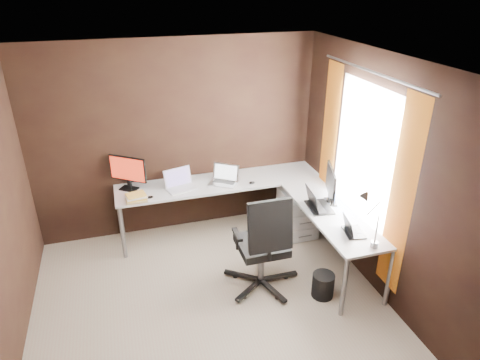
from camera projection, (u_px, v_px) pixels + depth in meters
name	position (u px, v px, depth m)	size (l,w,h in m)	color
room	(244.00, 195.00, 4.00)	(3.60, 3.60, 2.50)	tan
desk	(259.00, 197.00, 5.23)	(2.65, 2.25, 0.73)	silver
drawer_pedestal	(298.00, 213.00, 5.64)	(0.42, 0.50, 0.60)	silver
monitor_left	(128.00, 171.00, 5.22)	(0.41, 0.31, 0.43)	black
monitor_right	(331.00, 184.00, 4.90)	(0.21, 0.50, 0.43)	black
laptop_white	(180.00, 184.00, 5.32)	(0.41, 0.34, 0.24)	silver
laptop_silver	(224.00, 179.00, 5.46)	(0.42, 0.39, 0.23)	silver
laptop_black_big	(317.00, 204.00, 4.86)	(0.29, 0.38, 0.24)	black
laptop_black_small	(352.00, 230.00, 4.40)	(0.23, 0.29, 0.18)	black
book_stack	(136.00, 197.00, 5.04)	(0.26, 0.22, 0.08)	tan
mouse_left	(150.00, 197.00, 5.09)	(0.08, 0.05, 0.03)	black
mouse_corner	(252.00, 183.00, 5.44)	(0.08, 0.05, 0.03)	black
desk_lamp	(369.00, 213.00, 4.07)	(0.19, 0.22, 0.57)	slate
office_chair	(263.00, 260.00, 4.64)	(0.65, 0.65, 1.17)	black
wastebasket	(323.00, 285.00, 4.58)	(0.24, 0.24, 0.27)	black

